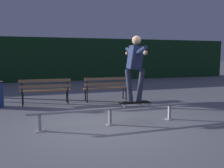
{
  "coord_description": "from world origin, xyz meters",
  "views": [
    {
      "loc": [
        -1.64,
        -5.18,
        1.6
      ],
      "look_at": [
        0.3,
        0.82,
        0.85
      ],
      "focal_mm": 38.88,
      "sensor_mm": 36.0,
      "label": 1
    }
  ],
  "objects_px": {
    "grind_rail": "(110,112)",
    "park_bench_leftmost": "(45,88)",
    "skateboard": "(135,103)",
    "park_bench_left_center": "(106,86)",
    "skateboarder": "(135,63)"
  },
  "relations": [
    {
      "from": "park_bench_leftmost",
      "to": "park_bench_left_center",
      "type": "height_order",
      "value": "same"
    },
    {
      "from": "grind_rail",
      "to": "skateboarder",
      "type": "distance_m",
      "value": 1.26
    },
    {
      "from": "skateboard",
      "to": "park_bench_left_center",
      "type": "xyz_separation_m",
      "value": [
        0.15,
        2.84,
        0.06
      ]
    },
    {
      "from": "park_bench_leftmost",
      "to": "park_bench_left_center",
      "type": "distance_m",
      "value": 2.06
    },
    {
      "from": "skateboard",
      "to": "park_bench_leftmost",
      "type": "distance_m",
      "value": 3.42
    },
    {
      "from": "grind_rail",
      "to": "skateboarder",
      "type": "xyz_separation_m",
      "value": [
        0.61,
        -0.0,
        1.1
      ]
    },
    {
      "from": "skateboarder",
      "to": "park_bench_leftmost",
      "type": "height_order",
      "value": "skateboarder"
    },
    {
      "from": "skateboarder",
      "to": "park_bench_leftmost",
      "type": "relative_size",
      "value": 0.97
    },
    {
      "from": "grind_rail",
      "to": "park_bench_leftmost",
      "type": "height_order",
      "value": "park_bench_leftmost"
    },
    {
      "from": "park_bench_left_center",
      "to": "grind_rail",
      "type": "bearing_deg",
      "value": -104.99
    },
    {
      "from": "skateboard",
      "to": "skateboarder",
      "type": "height_order",
      "value": "skateboarder"
    },
    {
      "from": "grind_rail",
      "to": "park_bench_left_center",
      "type": "relative_size",
      "value": 2.28
    },
    {
      "from": "grind_rail",
      "to": "skateboard",
      "type": "xyz_separation_m",
      "value": [
        0.61,
        0.0,
        0.17
      ]
    },
    {
      "from": "grind_rail",
      "to": "park_bench_left_center",
      "type": "height_order",
      "value": "park_bench_left_center"
    },
    {
      "from": "grind_rail",
      "to": "park_bench_left_center",
      "type": "bearing_deg",
      "value": 75.01
    }
  ]
}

